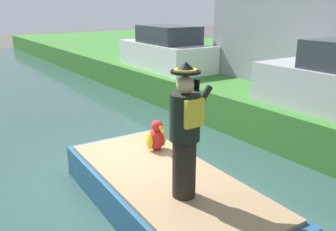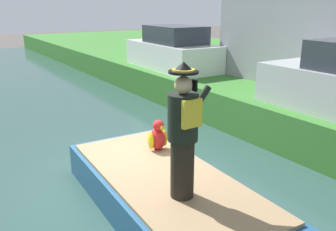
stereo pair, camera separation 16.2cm
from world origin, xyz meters
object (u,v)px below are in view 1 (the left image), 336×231
Objects in this scene: parrot_plush at (156,137)px; parked_car_white at (166,51)px; boat at (166,193)px; person_pirate at (185,132)px.

parked_car_white is (3.99, 5.51, 0.71)m from parrot_plush.
boat is 1.05× the size of parked_car_white.
parked_car_white reaches higher than parrot_plush.
parked_car_white reaches higher than boat.
parrot_plush is (0.44, 0.96, 0.55)m from boat.
boat is at bearing 62.11° from person_pirate.
boat is 1.19m from parrot_plush.
parked_car_white is at bearing 55.58° from boat.
boat is 7.49× the size of parrot_plush.
person_pirate reaches higher than boat.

